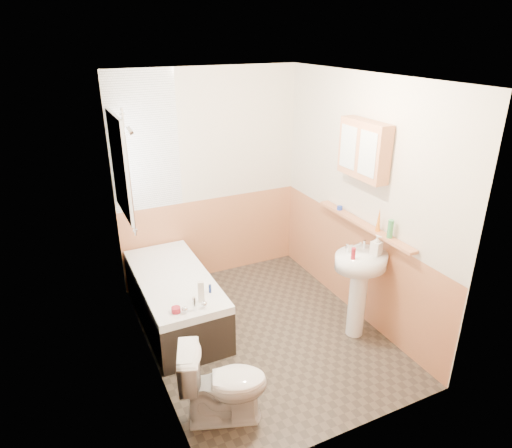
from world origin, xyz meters
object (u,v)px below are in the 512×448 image
object	(u,v)px
sink	(359,278)
medicine_cabinet	(364,150)
pine_shelf	(363,225)
bathtub	(175,298)
toilet	(224,384)

from	to	relation	value
sink	medicine_cabinet	bearing A→B (deg)	61.50
pine_shelf	medicine_cabinet	world-z (taller)	medicine_cabinet
medicine_cabinet	bathtub	bearing A→B (deg)	159.14
bathtub	toilet	size ratio (longest dim) A/B	2.30
pine_shelf	medicine_cabinet	distance (m)	0.75
toilet	pine_shelf	size ratio (longest dim) A/B	0.49
toilet	pine_shelf	world-z (taller)	pine_shelf
bathtub	medicine_cabinet	size ratio (longest dim) A/B	2.60
pine_shelf	medicine_cabinet	xyz separation A→B (m)	(-0.03, 0.07, 0.75)
bathtub	sink	distance (m)	1.89
sink	toilet	bearing A→B (deg)	-165.14
sink	medicine_cabinet	distance (m)	1.23
bathtub	medicine_cabinet	distance (m)	2.41
sink	pine_shelf	world-z (taller)	pine_shelf
toilet	pine_shelf	distance (m)	2.07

